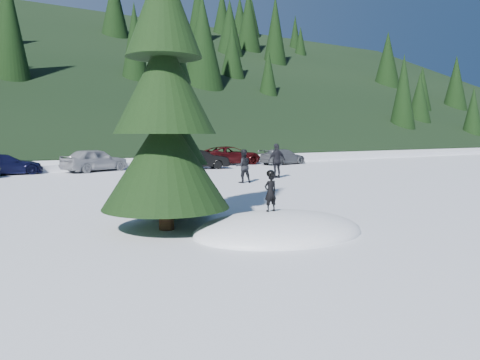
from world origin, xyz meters
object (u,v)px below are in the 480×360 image
car_6 (230,156)px  car_7 (283,157)px  child_skier (270,192)px  car_5 (199,159)px  spruce_tall (165,97)px  car_3 (4,165)px  car_4 (95,160)px  adult_0 (243,166)px  spruce_short (177,145)px  adult_1 (277,161)px

car_6 → car_7: bearing=-119.2°
child_skier → car_5: size_ratio=0.24×
spruce_tall → car_7: 25.88m
car_3 → car_4: 5.21m
child_skier → car_6: bearing=-117.7°
car_7 → adult_0: bearing=123.1°
spruce_tall → car_3: bearing=94.1°
car_6 → car_3: bearing=91.1°
spruce_short → adult_0: size_ratio=3.25×
spruce_tall → car_5: size_ratio=2.11×
adult_1 → car_7: size_ratio=0.45×
spruce_tall → car_3: 19.97m
spruce_tall → car_6: bearing=54.3°
child_skier → car_5: bearing=-111.4°
spruce_short → car_3: (-2.41, 18.33, -1.49)m
spruce_tall → car_6: 25.01m
child_skier → adult_0: (5.73, 9.85, -0.14)m
spruce_tall → adult_1: bearing=41.0°
car_5 → car_7: 7.86m
car_5 → car_6: 4.91m
adult_1 → spruce_tall: bearing=42.9°
adult_1 → car_5: (-0.44, 8.15, -0.27)m
car_5 → car_7: bearing=-72.5°
car_6 → car_7: (3.69, -2.01, -0.11)m
car_6 → car_5: bearing=121.7°
adult_1 → car_7: adult_1 is taller
spruce_short → child_skier: (1.16, -2.89, -1.14)m
spruce_tall → spruce_short: (1.00, 1.40, -1.22)m
car_3 → car_6: car_6 is taller
child_skier → car_6: (12.37, 21.69, -0.25)m
adult_1 → car_4: adult_1 is taller
adult_0 → car_6: (6.63, 11.84, -0.11)m
spruce_tall → adult_1: size_ratio=4.54×
car_6 → child_skier: bearing=149.7°
car_4 → car_6: car_4 is taller
spruce_tall → car_7: (18.22, 18.18, -2.71)m
car_4 → adult_0: bearing=180.0°
car_4 → car_7: bearing=-115.2°
spruce_short → car_7: (17.22, 16.78, -1.49)m
spruce_tall → car_7: bearing=44.9°
spruce_short → car_7: spruce_short is taller
spruce_tall → adult_0: spruce_tall is taller
adult_0 → car_3: 14.70m
adult_1 → car_3: bearing=-38.2°
adult_0 → adult_1: adult_1 is taller
spruce_tall → adult_0: bearing=46.6°
adult_1 → car_7: (7.40, 8.76, -0.34)m
child_skier → car_4: bearing=-92.5°
spruce_short → adult_1: spruce_short is taller
spruce_short → car_4: 18.23m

